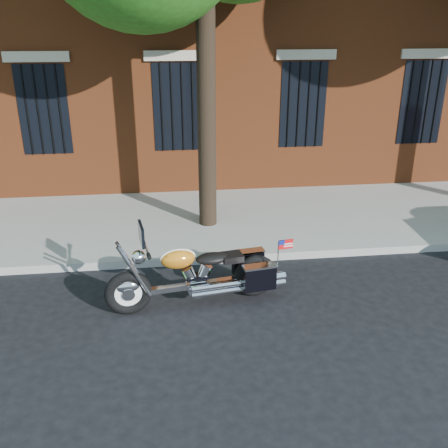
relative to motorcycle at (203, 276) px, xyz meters
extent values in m
plane|color=black|center=(-0.16, 0.02, -0.48)|extent=(120.00, 120.00, 0.00)
cube|color=gray|center=(-0.16, 1.40, -0.40)|extent=(40.00, 0.16, 0.15)
cube|color=gray|center=(-0.16, 3.28, -0.40)|extent=(40.00, 3.60, 0.15)
cube|color=black|center=(-0.16, 5.13, 1.72)|extent=(1.10, 0.14, 2.00)
cube|color=#B2A893|center=(-0.16, 5.10, 2.87)|extent=(1.40, 0.20, 0.22)
cylinder|color=black|center=(-0.16, 5.05, 1.72)|extent=(0.04, 0.04, 2.00)
cylinder|color=black|center=(0.34, 2.92, 2.02)|extent=(0.36, 0.36, 5.00)
torus|color=black|center=(-1.12, -0.17, -0.12)|extent=(0.71, 0.26, 0.70)
torus|color=black|center=(0.84, 0.14, -0.12)|extent=(0.71, 0.26, 0.70)
cylinder|color=white|center=(-1.12, -0.17, -0.12)|extent=(0.52, 0.14, 0.52)
cylinder|color=white|center=(0.84, 0.14, -0.12)|extent=(0.52, 0.14, 0.52)
ellipsoid|color=white|center=(-1.12, -0.17, -0.02)|extent=(0.38, 0.19, 0.20)
ellipsoid|color=orange|center=(0.84, 0.14, 0.00)|extent=(0.38, 0.20, 0.20)
cube|color=white|center=(-0.14, -0.02, -0.14)|extent=(1.56, 0.35, 0.08)
cylinder|color=white|center=(-0.09, -0.01, -0.16)|extent=(0.36, 0.24, 0.33)
cylinder|color=white|center=(0.45, -0.11, -0.15)|extent=(1.30, 0.29, 0.09)
ellipsoid|color=orange|center=(-0.37, -0.05, 0.33)|extent=(0.55, 0.37, 0.30)
ellipsoid|color=black|center=(0.15, 0.03, 0.27)|extent=(0.54, 0.37, 0.16)
cube|color=black|center=(0.76, 0.40, -0.01)|extent=(0.52, 0.24, 0.40)
cube|color=black|center=(0.85, -0.13, -0.01)|extent=(0.52, 0.24, 0.40)
cylinder|color=white|center=(-0.83, -0.12, 0.63)|extent=(0.16, 0.81, 0.04)
sphere|color=white|center=(-0.93, -0.14, 0.44)|extent=(0.24, 0.24, 0.21)
cube|color=black|center=(-0.87, -0.13, 0.79)|extent=(0.11, 0.42, 0.29)
cube|color=red|center=(1.23, -0.12, 0.51)|extent=(0.23, 0.05, 0.15)
camera|label=1|loc=(-0.49, -6.70, 3.59)|focal=40.00mm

